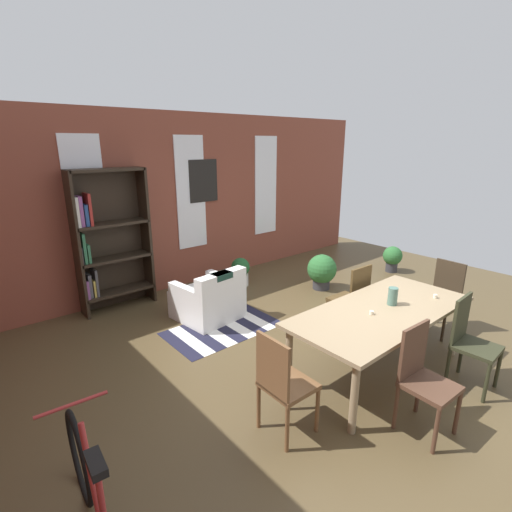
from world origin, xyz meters
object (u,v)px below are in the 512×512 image
at_px(dining_chair_near_right, 470,339).
at_px(potted_plant_window, 322,270).
at_px(dining_chair_far_right, 352,297).
at_px(dining_table, 382,315).
at_px(bicycle_second, 98,511).
at_px(armchair_white, 209,300).
at_px(vase_on_table, 393,296).
at_px(potted_plant_by_shelf, 392,257).
at_px(potted_plant_corner, 240,271).
at_px(dining_chair_near_left, 423,376).
at_px(bookshelf_tall, 107,240).
at_px(dining_chair_head_left, 282,382).
at_px(dining_chair_head_right, 443,295).

bearing_deg(dining_chair_near_right, potted_plant_window, 70.81).
bearing_deg(dining_chair_near_right, dining_chair_far_right, 89.95).
xyz_separation_m(dining_table, bicycle_second, (-3.00, -0.02, -0.33)).
bearing_deg(potted_plant_window, armchair_white, 172.31).
relative_size(dining_chair_near_right, dining_chair_far_right, 1.00).
distance_m(vase_on_table, potted_plant_window, 2.43).
bearing_deg(dining_chair_far_right, potted_plant_by_shelf, 20.43).
height_order(dining_table, potted_plant_corner, dining_table).
distance_m(armchair_white, potted_plant_window, 2.13).
relative_size(armchair_white, potted_plant_corner, 1.77).
xyz_separation_m(dining_chair_near_right, potted_plant_corner, (-0.01, 3.76, -0.25)).
xyz_separation_m(dining_table, potted_plant_window, (1.44, 2.02, -0.34)).
relative_size(dining_chair_near_left, dining_chair_far_right, 1.00).
height_order(dining_chair_near_left, bookshelf_tall, bookshelf_tall).
relative_size(dining_chair_near_left, dining_chair_head_left, 1.00).
bearing_deg(dining_chair_far_right, dining_chair_near_right, -90.05).
distance_m(bicycle_second, potted_plant_window, 4.88).
distance_m(dining_table, dining_chair_head_right, 1.47).
distance_m(bookshelf_tall, potted_plant_corner, 2.27).
bearing_deg(vase_on_table, potted_plant_by_shelf, 29.86).
height_order(dining_table, potted_plant_by_shelf, dining_table).
distance_m(dining_chair_head_left, armchair_white, 2.44).
bearing_deg(vase_on_table, dining_chair_near_left, -133.03).
xyz_separation_m(potted_plant_corner, potted_plant_window, (0.96, -1.03, 0.07)).
bearing_deg(bookshelf_tall, dining_chair_head_left, -87.97).
distance_m(dining_chair_near_left, dining_chair_head_left, 1.21).
bearing_deg(bicycle_second, dining_chair_head_left, 0.79).
distance_m(dining_chair_near_right, armchair_white, 3.24).
relative_size(dining_chair_near_left, bookshelf_tall, 0.46).
height_order(dining_chair_head_right, potted_plant_window, dining_chair_head_right).
height_order(dining_chair_near_right, potted_plant_corner, dining_chair_near_right).
relative_size(dining_chair_head_left, potted_plant_corner, 1.91).
xyz_separation_m(dining_chair_head_left, potted_plant_by_shelf, (4.64, 1.72, -0.22)).
bearing_deg(potted_plant_by_shelf, bicycle_second, -164.26).
bearing_deg(dining_table, dining_chair_head_left, 179.95).
xyz_separation_m(vase_on_table, dining_chair_head_right, (1.28, -0.00, -0.33)).
distance_m(bookshelf_tall, armchair_white, 1.73).
height_order(bicycle_second, potted_plant_by_shelf, bicycle_second).
relative_size(vase_on_table, dining_chair_far_right, 0.20).
distance_m(dining_chair_near_left, bicycle_second, 2.61).
bearing_deg(dining_chair_near_left, bookshelf_tall, 104.48).
bearing_deg(potted_plant_by_shelf, bookshelf_tall, 159.04).
xyz_separation_m(dining_chair_head_left, bicycle_second, (-1.54, -0.02, -0.18)).
bearing_deg(potted_plant_by_shelf, vase_on_table, -150.14).
height_order(dining_chair_far_right, dining_chair_head_right, same).
xyz_separation_m(dining_chair_head_right, potted_plant_by_shelf, (1.72, 1.72, -0.22)).
xyz_separation_m(armchair_white, potted_plant_corner, (1.15, 0.74, -0.01)).
distance_m(dining_chair_near_left, dining_chair_far_right, 1.73).
bearing_deg(potted_plant_window, dining_chair_head_right, -89.33).
xyz_separation_m(dining_chair_near_left, dining_chair_head_right, (1.95, 0.71, 0.00)).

